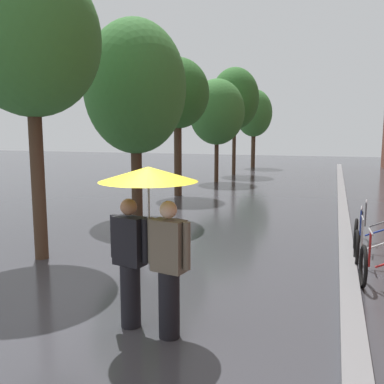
{
  "coord_description": "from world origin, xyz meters",
  "views": [
    {
      "loc": [
        2.89,
        -4.55,
        2.51
      ],
      "look_at": [
        0.3,
        3.01,
        1.35
      ],
      "focal_mm": 39.19,
      "sensor_mm": 36.0,
      "label": 1
    }
  ],
  "objects_px": {
    "street_tree_3": "(217,112)",
    "parked_bicycle_2": "(382,236)",
    "street_tree_1": "(135,88)",
    "street_tree_2": "(178,94)",
    "couple_under_umbrella": "(149,220)",
    "street_tree_0": "(31,39)",
    "street_tree_4": "(235,99)",
    "street_tree_5": "(254,113)"
  },
  "relations": [
    {
      "from": "street_tree_3",
      "to": "parked_bicycle_2",
      "type": "xyz_separation_m",
      "value": [
        6.56,
        -10.83,
        -3.06
      ]
    },
    {
      "from": "street_tree_1",
      "to": "street_tree_2",
      "type": "height_order",
      "value": "street_tree_1"
    },
    {
      "from": "street_tree_3",
      "to": "couple_under_umbrella",
      "type": "relative_size",
      "value": 2.41
    },
    {
      "from": "street_tree_0",
      "to": "couple_under_umbrella",
      "type": "bearing_deg",
      "value": -32.38
    },
    {
      "from": "street_tree_4",
      "to": "couple_under_umbrella",
      "type": "relative_size",
      "value": 2.92
    },
    {
      "from": "street_tree_5",
      "to": "parked_bicycle_2",
      "type": "bearing_deg",
      "value": -72.1
    },
    {
      "from": "street_tree_3",
      "to": "street_tree_4",
      "type": "xyz_separation_m",
      "value": [
        -0.02,
        3.85,
        0.91
      ]
    },
    {
      "from": "street_tree_0",
      "to": "street_tree_2",
      "type": "xyz_separation_m",
      "value": [
        -0.36,
        8.62,
        -0.29
      ]
    },
    {
      "from": "parked_bicycle_2",
      "to": "street_tree_0",
      "type": "bearing_deg",
      "value": -158.68
    },
    {
      "from": "street_tree_0",
      "to": "street_tree_2",
      "type": "distance_m",
      "value": 8.63
    },
    {
      "from": "street_tree_2",
      "to": "parked_bicycle_2",
      "type": "height_order",
      "value": "street_tree_2"
    },
    {
      "from": "street_tree_0",
      "to": "street_tree_4",
      "type": "bearing_deg",
      "value": 90.42
    },
    {
      "from": "street_tree_3",
      "to": "street_tree_1",
      "type": "bearing_deg",
      "value": -89.63
    },
    {
      "from": "parked_bicycle_2",
      "to": "street_tree_4",
      "type": "bearing_deg",
      "value": 114.12
    },
    {
      "from": "street_tree_2",
      "to": "parked_bicycle_2",
      "type": "xyz_separation_m",
      "value": [
        6.81,
        -6.1,
        -3.53
      ]
    },
    {
      "from": "street_tree_1",
      "to": "parked_bicycle_2",
      "type": "xyz_separation_m",
      "value": [
        6.5,
        -1.87,
        -3.37
      ]
    },
    {
      "from": "street_tree_0",
      "to": "couple_under_umbrella",
      "type": "height_order",
      "value": "street_tree_0"
    },
    {
      "from": "couple_under_umbrella",
      "to": "street_tree_5",
      "type": "bearing_deg",
      "value": 97.67
    },
    {
      "from": "street_tree_1",
      "to": "couple_under_umbrella",
      "type": "xyz_separation_m",
      "value": [
        3.37,
        -6.49,
        -2.31
      ]
    },
    {
      "from": "street_tree_3",
      "to": "street_tree_2",
      "type": "bearing_deg",
      "value": -93.04
    },
    {
      "from": "street_tree_4",
      "to": "parked_bicycle_2",
      "type": "bearing_deg",
      "value": -65.88
    },
    {
      "from": "street_tree_0",
      "to": "street_tree_2",
      "type": "relative_size",
      "value": 1.07
    },
    {
      "from": "street_tree_5",
      "to": "street_tree_0",
      "type": "bearing_deg",
      "value": -90.07
    },
    {
      "from": "street_tree_3",
      "to": "parked_bicycle_2",
      "type": "distance_m",
      "value": 13.03
    },
    {
      "from": "street_tree_1",
      "to": "street_tree_5",
      "type": "relative_size",
      "value": 1.05
    },
    {
      "from": "street_tree_1",
      "to": "street_tree_2",
      "type": "distance_m",
      "value": 4.25
    },
    {
      "from": "street_tree_0",
      "to": "parked_bicycle_2",
      "type": "relative_size",
      "value": 4.98
    },
    {
      "from": "street_tree_0",
      "to": "street_tree_3",
      "type": "xyz_separation_m",
      "value": [
        -0.11,
        13.35,
        -0.76
      ]
    },
    {
      "from": "street_tree_4",
      "to": "parked_bicycle_2",
      "type": "xyz_separation_m",
      "value": [
        6.58,
        -14.69,
        -3.97
      ]
    },
    {
      "from": "street_tree_4",
      "to": "parked_bicycle_2",
      "type": "height_order",
      "value": "street_tree_4"
    },
    {
      "from": "street_tree_1",
      "to": "parked_bicycle_2",
      "type": "bearing_deg",
      "value": -16.02
    },
    {
      "from": "street_tree_5",
      "to": "parked_bicycle_2",
      "type": "xyz_separation_m",
      "value": [
        6.42,
        -19.88,
        -3.35
      ]
    },
    {
      "from": "street_tree_3",
      "to": "street_tree_5",
      "type": "distance_m",
      "value": 9.05
    },
    {
      "from": "street_tree_4",
      "to": "parked_bicycle_2",
      "type": "distance_m",
      "value": 16.57
    },
    {
      "from": "street_tree_0",
      "to": "street_tree_3",
      "type": "height_order",
      "value": "street_tree_0"
    },
    {
      "from": "street_tree_3",
      "to": "couple_under_umbrella",
      "type": "bearing_deg",
      "value": -77.48
    },
    {
      "from": "street_tree_4",
      "to": "street_tree_5",
      "type": "bearing_deg",
      "value": 88.3
    },
    {
      "from": "street_tree_0",
      "to": "street_tree_4",
      "type": "distance_m",
      "value": 17.21
    },
    {
      "from": "street_tree_2",
      "to": "parked_bicycle_2",
      "type": "relative_size",
      "value": 4.64
    },
    {
      "from": "street_tree_0",
      "to": "street_tree_5",
      "type": "xyz_separation_m",
      "value": [
        0.03,
        22.4,
        -0.47
      ]
    },
    {
      "from": "street_tree_5",
      "to": "couple_under_umbrella",
      "type": "xyz_separation_m",
      "value": [
        3.3,
        -24.51,
        -2.29
      ]
    },
    {
      "from": "street_tree_3",
      "to": "street_tree_4",
      "type": "relative_size",
      "value": 0.82
    }
  ]
}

